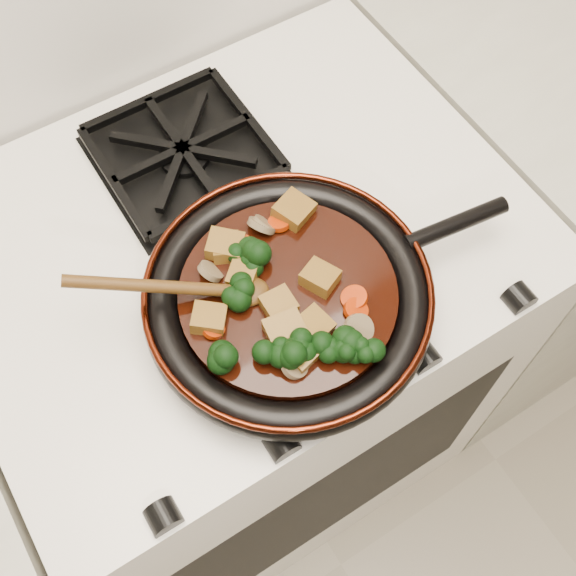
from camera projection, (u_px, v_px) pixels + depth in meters
stove at (250, 361)px, 1.35m from camera, size 0.76×0.60×0.90m
burner_grate_front at (291, 305)px, 0.89m from camera, size 0.23×0.23×0.03m
burner_grate_back at (183, 153)px, 1.00m from camera, size 0.23×0.23×0.03m
skillet at (290, 298)px, 0.86m from camera, size 0.47×0.35×0.05m
braising_sauce at (288, 296)px, 0.85m from camera, size 0.26×0.26×0.02m
tofu_cube_0 at (278, 305)px, 0.83m from camera, size 0.04×0.04×0.02m
tofu_cube_1 at (209, 319)px, 0.82m from camera, size 0.05×0.05×0.03m
tofu_cube_2 at (226, 248)px, 0.87m from camera, size 0.05×0.05×0.02m
tofu_cube_3 at (320, 278)px, 0.85m from camera, size 0.05×0.05×0.03m
tofu_cube_4 at (225, 246)px, 0.87m from camera, size 0.06×0.06×0.03m
tofu_cube_5 at (287, 333)px, 0.81m from camera, size 0.05×0.05×0.03m
tofu_cube_6 at (294, 211)px, 0.89m from camera, size 0.06×0.05×0.03m
tofu_cube_7 at (243, 275)px, 0.85m from camera, size 0.05×0.05×0.02m
tofu_cube_8 at (313, 326)px, 0.82m from camera, size 0.05×0.05×0.03m
tofu_cube_9 at (300, 349)px, 0.80m from camera, size 0.05×0.05×0.03m
broccoli_floret_0 at (224, 348)px, 0.80m from camera, size 0.09×0.09×0.06m
broccoli_floret_1 at (280, 358)px, 0.79m from camera, size 0.07×0.06×0.06m
broccoli_floret_2 at (338, 348)px, 0.80m from camera, size 0.09×0.09×0.07m
broccoli_floret_3 at (233, 291)px, 0.83m from camera, size 0.09×0.09×0.06m
broccoli_floret_4 at (357, 348)px, 0.80m from camera, size 0.09×0.08×0.06m
broccoli_floret_5 at (296, 353)px, 0.79m from camera, size 0.08×0.08×0.07m
broccoli_floret_6 at (247, 260)px, 0.86m from camera, size 0.09×0.08×0.06m
carrot_coin_0 at (213, 329)px, 0.82m from camera, size 0.03×0.03×0.02m
carrot_coin_1 at (279, 223)px, 0.89m from camera, size 0.03×0.03×0.01m
carrot_coin_2 at (240, 245)px, 0.87m from camera, size 0.03×0.03×0.02m
carrot_coin_3 at (356, 310)px, 0.83m from camera, size 0.03×0.03×0.02m
carrot_coin_4 at (354, 298)px, 0.84m from camera, size 0.03×0.03×0.02m
mushroom_slice_0 at (211, 271)px, 0.85m from camera, size 0.03×0.03×0.03m
mushroom_slice_1 at (262, 225)px, 0.88m from camera, size 0.04×0.04×0.03m
mushroom_slice_2 at (294, 365)px, 0.79m from camera, size 0.04×0.04×0.02m
mushroom_slice_3 at (359, 329)px, 0.82m from camera, size 0.04×0.04×0.03m
mushroom_slice_4 at (265, 225)px, 0.88m from camera, size 0.03×0.04×0.03m
wooden_spoon at (199, 289)px, 0.82m from camera, size 0.13×0.08×0.21m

